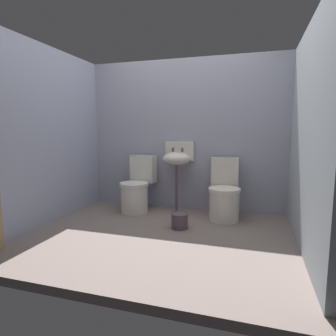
# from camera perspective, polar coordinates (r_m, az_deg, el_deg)

# --- Properties ---
(ground_plane) EXTENTS (3.25, 2.59, 0.08)m
(ground_plane) POSITION_cam_1_polar(r_m,az_deg,el_deg) (3.31, -1.42, -13.42)
(ground_plane) COLOR slate
(wall_back) EXTENTS (3.25, 0.10, 2.15)m
(wall_back) POSITION_cam_1_polar(r_m,az_deg,el_deg) (4.19, 3.48, 6.58)
(wall_back) COLOR #9497AA
(wall_back) RESTS_ON ground
(wall_left) EXTENTS (0.10, 2.39, 2.15)m
(wall_left) POSITION_cam_1_polar(r_m,az_deg,el_deg) (3.90, -22.17, 5.97)
(wall_left) COLOR #9299B2
(wall_left) RESTS_ON ground
(wall_right) EXTENTS (0.10, 2.39, 2.15)m
(wall_right) POSITION_cam_1_polar(r_m,az_deg,el_deg) (3.07, 26.42, 5.47)
(wall_right) COLOR #939DA4
(wall_right) RESTS_ON ground
(toilet_left) EXTENTS (0.43, 0.62, 0.78)m
(toilet_left) POSITION_cam_1_polar(r_m,az_deg,el_deg) (4.08, -6.21, -4.12)
(toilet_left) COLOR silver
(toilet_left) RESTS_ON ground
(toilet_right) EXTENTS (0.44, 0.63, 0.78)m
(toilet_right) POSITION_cam_1_polar(r_m,az_deg,el_deg) (3.79, 11.19, -5.15)
(toilet_right) COLOR silver
(toilet_right) RESTS_ON ground
(sink) EXTENTS (0.42, 0.35, 0.99)m
(sink) POSITION_cam_1_polar(r_m,az_deg,el_deg) (4.02, 1.84, 1.99)
(sink) COLOR #56434C
(sink) RESTS_ON ground
(bucket) EXTENTS (0.21, 0.21, 0.18)m
(bucket) POSITION_cam_1_polar(r_m,az_deg,el_deg) (3.40, 2.32, -10.39)
(bucket) COLOR #56434C
(bucket) RESTS_ON ground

